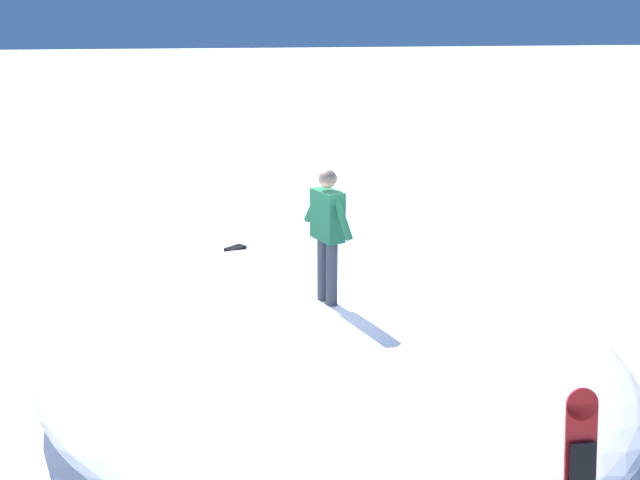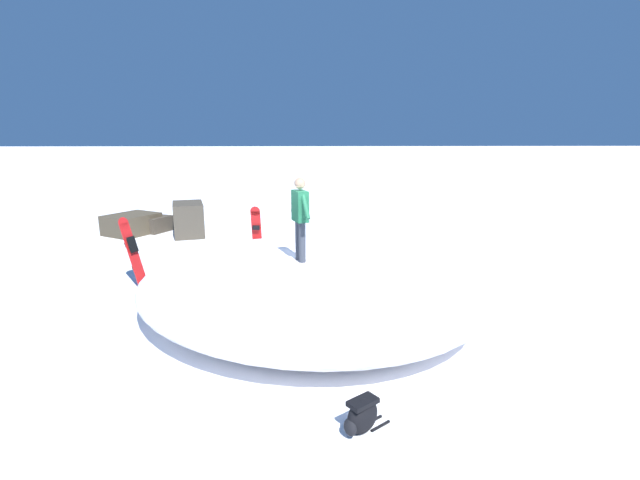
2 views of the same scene
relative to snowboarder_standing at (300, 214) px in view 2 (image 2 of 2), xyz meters
The scene contains 7 objects.
ground 2.01m from the snowboarder_standing, 26.02° to the left, with size 240.00×240.00×0.00m, color white.
snow_mound 1.45m from the snowboarder_standing, 60.18° to the left, with size 7.30×6.46×1.00m, color white.
snowboarder_standing is the anchor object (origin of this frame).
snowboard_primary_upright 4.28m from the snowboarder_standing, 159.19° to the left, with size 0.55×0.45×1.62m.
snowboard_secondary_upright 3.83m from the snowboarder_standing, 109.60° to the left, with size 0.29×0.34×1.57m.
backpack_near 4.41m from the snowboarder_standing, 79.50° to the right, with size 0.63×0.53×0.44m.
rock_outcrop 8.95m from the snowboarder_standing, 125.31° to the left, with size 3.76×2.59×1.14m.
Camera 2 is at (-0.39, -8.91, 3.47)m, focal length 25.38 mm.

